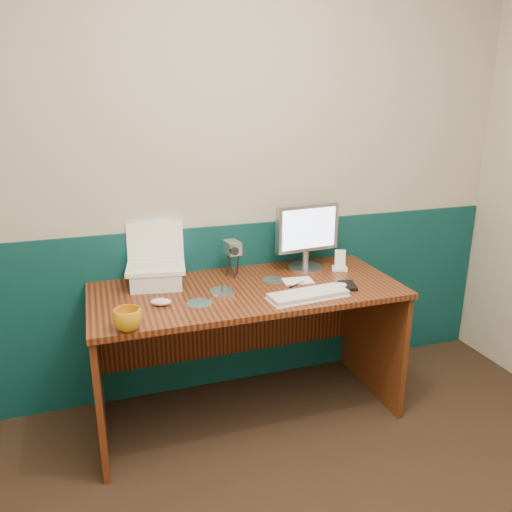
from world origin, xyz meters
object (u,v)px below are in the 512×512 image
object	(u,v)px
mug	(128,319)
keyboard	(308,295)
desk	(247,352)
laptop	(155,247)
camcorder	(233,261)
monitor	(306,238)

from	to	relation	value
mug	keyboard	bearing A→B (deg)	5.81
desk	laptop	distance (m)	0.76
desk	camcorder	bearing A→B (deg)	96.40
monitor	camcorder	xyz separation A→B (m)	(-0.43, 0.02, -0.10)
desk	monitor	xyz separation A→B (m)	(0.41, 0.18, 0.56)
mug	camcorder	world-z (taller)	camcorder
keyboard	desk	bearing A→B (deg)	133.36
laptop	camcorder	distance (m)	0.44
keyboard	mug	bearing A→B (deg)	-179.24
desk	camcorder	distance (m)	0.50
monitor	mug	bearing A→B (deg)	-159.77
desk	monitor	distance (m)	0.72
desk	camcorder	xyz separation A→B (m)	(-0.02, 0.20, 0.46)
monitor	keyboard	xyz separation A→B (m)	(-0.16, -0.40, -0.17)
mug	laptop	bearing A→B (deg)	69.17
laptop	monitor	distance (m)	0.85
keyboard	mug	size ratio (longest dim) A/B	3.25
monitor	camcorder	world-z (taller)	monitor
laptop	monitor	world-z (taller)	monitor
keyboard	camcorder	bearing A→B (deg)	118.01
camcorder	monitor	bearing A→B (deg)	-9.21
laptop	mug	size ratio (longest dim) A/B	2.43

